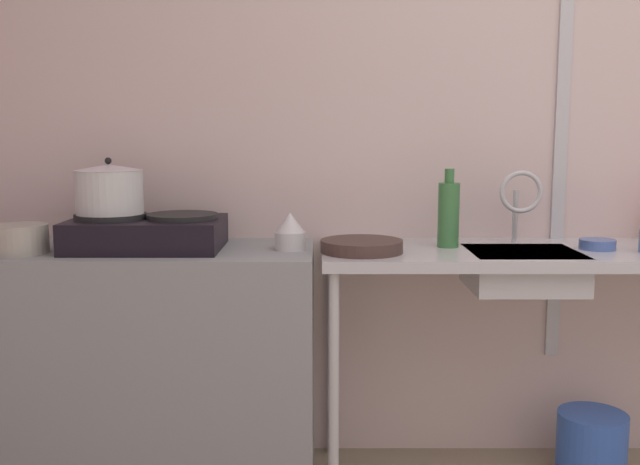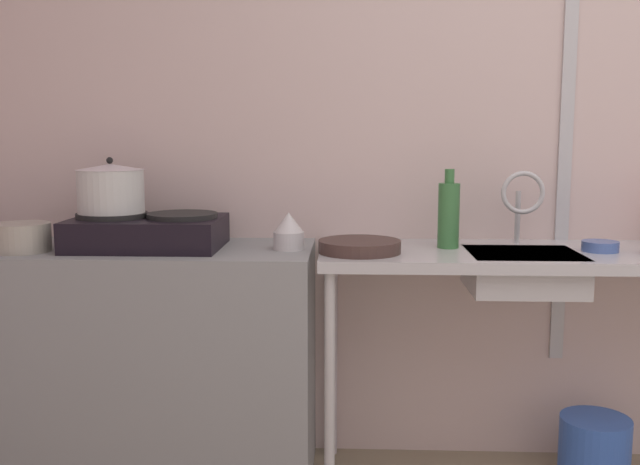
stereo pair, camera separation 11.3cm
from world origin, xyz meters
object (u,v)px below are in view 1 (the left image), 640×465
(percolator, at_px, (289,232))
(bottle_by_sink, at_px, (447,213))
(faucet, at_px, (519,196))
(bucket_on_floor, at_px, (590,446))
(pot_on_left_burner, at_px, (108,189))
(pot_beside_stove, at_px, (17,239))
(stove, at_px, (146,232))
(sink_basin, at_px, (521,270))
(frying_pan, at_px, (360,246))
(small_bowl_on_drainboard, at_px, (596,244))

(percolator, height_order, bottle_by_sink, bottle_by_sink)
(faucet, distance_m, bottle_by_sink, 0.28)
(percolator, distance_m, faucet, 0.86)
(bucket_on_floor, bearing_deg, bottle_by_sink, 174.89)
(pot_on_left_burner, relative_size, pot_beside_stove, 1.22)
(stove, bearing_deg, pot_on_left_burner, -180.00)
(sink_basin, relative_size, bottle_by_sink, 1.34)
(faucet, xyz_separation_m, bottle_by_sink, (-0.27, -0.05, -0.06))
(sink_basin, height_order, bottle_by_sink, bottle_by_sink)
(sink_basin, height_order, bucket_on_floor, sink_basin)
(faucet, distance_m, frying_pan, 0.64)
(stove, xyz_separation_m, pot_on_left_burner, (-0.13, -0.00, 0.16))
(stove, relative_size, pot_beside_stove, 2.71)
(stove, height_order, small_bowl_on_drainboard, stove)
(stove, relative_size, frying_pan, 1.86)
(pot_on_left_burner, bearing_deg, sink_basin, -1.89)
(sink_basin, bearing_deg, stove, 177.93)
(bottle_by_sink, bearing_deg, faucet, 9.83)
(sink_basin, distance_m, small_bowl_on_drainboard, 0.29)
(faucet, xyz_separation_m, small_bowl_on_drainboard, (0.25, -0.10, -0.17))
(sink_basin, xyz_separation_m, frying_pan, (-0.57, -0.02, 0.09))
(percolator, relative_size, frying_pan, 0.46)
(stove, distance_m, percolator, 0.52)
(stove, xyz_separation_m, small_bowl_on_drainboard, (1.62, -0.01, -0.04))
(faucet, bearing_deg, frying_pan, -164.57)
(sink_basin, bearing_deg, bottle_by_sink, 159.57)
(pot_beside_stove, distance_m, faucet, 1.79)
(stove, relative_size, pot_on_left_burner, 2.23)
(frying_pan, relative_size, small_bowl_on_drainboard, 2.27)
(pot_beside_stove, relative_size, sink_basin, 0.52)
(pot_beside_stove, relative_size, percolator, 1.48)
(pot_beside_stove, distance_m, percolator, 0.94)
(pot_on_left_burner, distance_m, percolator, 0.66)
(percolator, relative_size, bucket_on_floor, 0.52)
(faucet, xyz_separation_m, frying_pan, (-0.59, -0.16, -0.16))
(frying_pan, bearing_deg, percolator, 168.16)
(percolator, bearing_deg, sink_basin, -2.07)
(pot_on_left_burner, xyz_separation_m, bottle_by_sink, (1.22, 0.05, -0.09))
(pot_on_left_burner, distance_m, faucet, 1.49)
(pot_beside_stove, height_order, bucket_on_floor, pot_beside_stove)
(stove, bearing_deg, bucket_on_floor, -0.13)
(pot_beside_stove, xyz_separation_m, faucet, (1.78, 0.19, 0.13))
(bottle_by_sink, bearing_deg, percolator, -173.66)
(pot_beside_stove, xyz_separation_m, sink_basin, (1.76, 0.05, -0.12))
(pot_beside_stove, bearing_deg, percolator, 4.93)
(bucket_on_floor, bearing_deg, faucet, 160.81)
(sink_basin, distance_m, bucket_on_floor, 0.74)
(pot_on_left_burner, height_order, bottle_by_sink, pot_on_left_burner)
(small_bowl_on_drainboard, xyz_separation_m, bottle_by_sink, (-0.53, 0.05, 0.11))
(small_bowl_on_drainboard, bearing_deg, pot_on_left_burner, 179.70)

